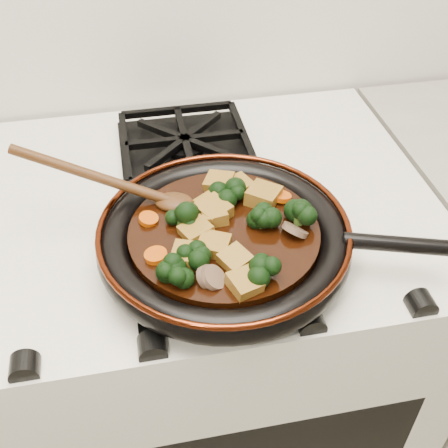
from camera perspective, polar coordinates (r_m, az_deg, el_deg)
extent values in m
cube|color=white|center=(1.24, -2.02, -13.79)|extent=(0.76, 0.60, 0.90)
cylinder|color=black|center=(0.78, 0.00, -2.04)|extent=(0.32, 0.32, 0.01)
torus|color=black|center=(0.77, 0.00, -1.56)|extent=(0.35, 0.35, 0.04)
torus|color=#4D1B0B|center=(0.76, 0.00, -0.40)|extent=(0.34, 0.34, 0.01)
cylinder|color=black|center=(0.77, 17.17, -1.97)|extent=(0.14, 0.06, 0.02)
cylinder|color=black|center=(0.77, 0.00, -1.17)|extent=(0.26, 0.26, 0.02)
cube|color=olive|center=(0.80, 4.03, 2.85)|extent=(0.06, 0.06, 0.03)
cube|color=olive|center=(0.75, -2.84, -0.80)|extent=(0.05, 0.05, 0.03)
cube|color=olive|center=(0.68, 2.09, -6.08)|extent=(0.05, 0.05, 0.02)
cube|color=olive|center=(0.78, -1.09, 1.34)|extent=(0.06, 0.06, 0.02)
cube|color=olive|center=(0.79, -1.45, 1.94)|extent=(0.05, 0.05, 0.02)
cube|color=olive|center=(0.71, -3.70, -3.31)|extent=(0.05, 0.05, 0.02)
cube|color=olive|center=(0.77, -1.04, 0.89)|extent=(0.04, 0.04, 0.02)
cube|color=olive|center=(0.82, 1.43, 3.77)|extent=(0.05, 0.05, 0.02)
cube|color=olive|center=(0.71, 1.13, -3.69)|extent=(0.05, 0.05, 0.03)
cube|color=olive|center=(0.82, -0.45, 4.14)|extent=(0.05, 0.05, 0.03)
cube|color=olive|center=(0.73, -1.03, -2.23)|extent=(0.05, 0.05, 0.02)
cylinder|color=#C74A05|center=(0.77, -7.67, 0.50)|extent=(0.03, 0.03, 0.01)
cylinder|color=#C74A05|center=(0.81, 5.73, 2.82)|extent=(0.03, 0.03, 0.02)
cylinder|color=#C74A05|center=(0.72, -6.94, -3.18)|extent=(0.03, 0.03, 0.01)
cylinder|color=#C74A05|center=(0.78, 7.37, 1.16)|extent=(0.03, 0.03, 0.02)
cylinder|color=#C74A05|center=(0.84, -0.61, 4.62)|extent=(0.03, 0.03, 0.02)
cylinder|color=brown|center=(0.75, 7.23, -0.61)|extent=(0.05, 0.05, 0.03)
cylinder|color=brown|center=(0.69, -1.75, -5.40)|extent=(0.04, 0.04, 0.03)
cylinder|color=brown|center=(0.69, -1.07, -5.49)|extent=(0.04, 0.04, 0.03)
ellipsoid|color=#45250E|center=(0.80, -5.08, 2.23)|extent=(0.07, 0.06, 0.02)
cylinder|color=#45250E|center=(0.81, -13.14, 4.80)|extent=(0.02, 0.02, 0.24)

